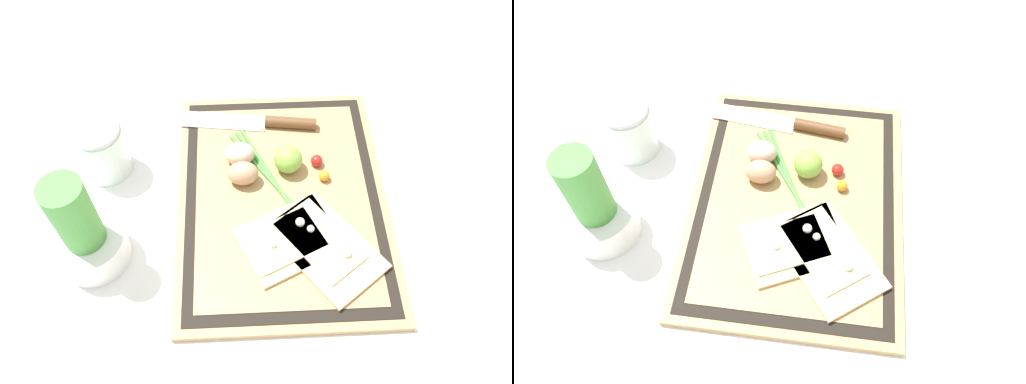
# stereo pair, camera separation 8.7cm
# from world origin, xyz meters

# --- Properties ---
(ground_plane) EXTENTS (6.00, 6.00, 0.00)m
(ground_plane) POSITION_xyz_m (0.00, 0.00, 0.00)
(ground_plane) COLOR white
(cutting_board) EXTENTS (0.50, 0.37, 0.02)m
(cutting_board) POSITION_xyz_m (0.00, 0.00, 0.01)
(cutting_board) COLOR tan
(cutting_board) RESTS_ON ground_plane
(pizza_slice_near) EXTENTS (0.22, 0.21, 0.02)m
(pizza_slice_near) POSITION_xyz_m (-0.11, -0.06, 0.02)
(pizza_slice_near) COLOR #DBBC7F
(pizza_slice_near) RESTS_ON cutting_board
(pizza_slice_far) EXTENTS (0.18, 0.20, 0.02)m
(pizza_slice_far) POSITION_xyz_m (-0.09, -0.00, 0.02)
(pizza_slice_far) COLOR #DBBC7F
(pizza_slice_far) RESTS_ON cutting_board
(knife) EXTENTS (0.07, 0.27, 0.02)m
(knife) POSITION_xyz_m (0.17, 0.01, 0.03)
(knife) COLOR silver
(knife) RESTS_ON cutting_board
(egg_brown) EXTENTS (0.04, 0.06, 0.04)m
(egg_brown) POSITION_xyz_m (0.04, 0.07, 0.04)
(egg_brown) COLOR tan
(egg_brown) RESTS_ON cutting_board
(egg_pink) EXTENTS (0.04, 0.06, 0.04)m
(egg_pink) POSITION_xyz_m (0.08, 0.07, 0.04)
(egg_pink) COLOR beige
(egg_pink) RESTS_ON cutting_board
(lime) EXTENTS (0.05, 0.05, 0.05)m
(lime) POSITION_xyz_m (0.06, -0.01, 0.04)
(lime) COLOR #7FB742
(lime) RESTS_ON cutting_board
(cherry_tomato_red) EXTENTS (0.02, 0.02, 0.02)m
(cherry_tomato_red) POSITION_xyz_m (0.07, -0.07, 0.03)
(cherry_tomato_red) COLOR red
(cherry_tomato_red) RESTS_ON cutting_board
(cherry_tomato_yellow) EXTENTS (0.02, 0.02, 0.02)m
(cherry_tomato_yellow) POSITION_xyz_m (0.03, -0.08, 0.03)
(cherry_tomato_yellow) COLOR orange
(cherry_tomato_yellow) RESTS_ON cutting_board
(scallion_bunch) EXTENTS (0.30, 0.18, 0.01)m
(scallion_bunch) POSITION_xyz_m (0.01, -0.00, 0.02)
(scallion_bunch) COLOR #47933D
(scallion_bunch) RESTS_ON cutting_board
(herb_pot) EXTENTS (0.12, 0.12, 0.20)m
(herb_pot) POSITION_xyz_m (-0.09, 0.32, 0.07)
(herb_pot) COLOR white
(herb_pot) RESTS_ON ground_plane
(sauce_jar) EXTENTS (0.09, 0.09, 0.11)m
(sauce_jar) POSITION_xyz_m (0.09, 0.32, 0.05)
(sauce_jar) COLOR silver
(sauce_jar) RESTS_ON ground_plane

